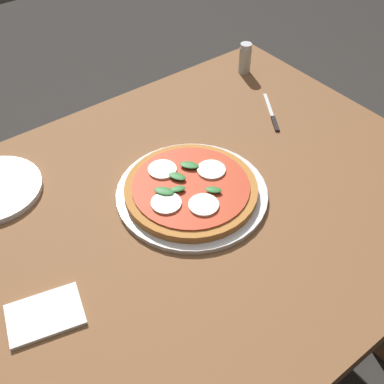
% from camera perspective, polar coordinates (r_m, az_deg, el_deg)
% --- Properties ---
extents(ground_plane, '(6.00, 6.00, 0.00)m').
position_cam_1_polar(ground_plane, '(1.62, -0.11, -19.05)').
color(ground_plane, '#2D2B28').
extents(dining_table, '(1.19, 0.91, 0.71)m').
position_cam_1_polar(dining_table, '(1.11, -0.16, -4.94)').
color(dining_table, brown).
rests_on(dining_table, ground_plane).
extents(serving_tray, '(0.33, 0.33, 0.01)m').
position_cam_1_polar(serving_tray, '(1.04, 0.00, -0.16)').
color(serving_tray, silver).
rests_on(serving_tray, dining_table).
extents(pizza, '(0.29, 0.29, 0.03)m').
position_cam_1_polar(pizza, '(1.03, -0.18, 0.41)').
color(pizza, '#B27033').
rests_on(pizza, serving_tray).
extents(napkin, '(0.15, 0.12, 0.01)m').
position_cam_1_polar(napkin, '(0.90, -17.27, -13.92)').
color(napkin, white).
rests_on(napkin, dining_table).
extents(knife, '(0.10, 0.15, 0.01)m').
position_cam_1_polar(knife, '(1.29, 9.67, 8.94)').
color(knife, black).
rests_on(knife, dining_table).
extents(pepper_shaker, '(0.03, 0.03, 0.09)m').
position_cam_1_polar(pepper_shaker, '(1.45, 6.40, 15.69)').
color(pepper_shaker, '#B2B7AD').
rests_on(pepper_shaker, dining_table).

